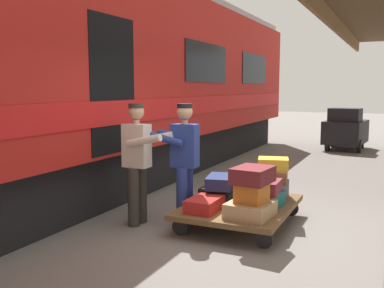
# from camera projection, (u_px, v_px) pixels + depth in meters

# --- Properties ---
(ground_plane) EXTENTS (60.00, 60.00, 0.00)m
(ground_plane) POSITION_uv_depth(u_px,v_px,m) (255.00, 235.00, 5.76)
(ground_plane) COLOR slate
(train_car) EXTENTS (3.02, 19.98, 4.00)m
(train_car) POSITION_uv_depth(u_px,v_px,m) (36.00, 79.00, 7.04)
(train_car) COLOR #B21E19
(train_car) RESTS_ON ground_plane
(luggage_cart) EXTENTS (1.39, 1.86, 0.30)m
(luggage_cart) POSITION_uv_depth(u_px,v_px,m) (240.00, 207.00, 6.16)
(luggage_cart) COLOR brown
(luggage_cart) RESTS_ON ground_plane
(suitcase_teal_softside) EXTENTS (0.54, 0.67, 0.20)m
(suitcase_teal_softside) POSITION_uv_depth(u_px,v_px,m) (262.00, 199.00, 6.01)
(suitcase_teal_softside) COLOR #1E666B
(suitcase_teal_softside) RESTS_ON luggage_cart
(suitcase_slate_roller) EXTENTS (0.42, 0.53, 0.26)m
(suitcase_slate_roller) POSITION_uv_depth(u_px,v_px,m) (271.00, 190.00, 6.47)
(suitcase_slate_roller) COLOR #4C515B
(suitcase_slate_roller) RESTS_ON luggage_cart
(suitcase_red_plastic) EXTENTS (0.38, 0.59, 0.18)m
(suitcase_red_plastic) POSITION_uv_depth(u_px,v_px,m) (205.00, 204.00, 5.82)
(suitcase_red_plastic) COLOR #AD231E
(suitcase_red_plastic) RESTS_ON luggage_cart
(suitcase_gray_aluminum) EXTENTS (0.48, 0.61, 0.23)m
(suitcase_gray_aluminum) POSITION_uv_depth(u_px,v_px,m) (231.00, 186.00, 6.73)
(suitcase_gray_aluminum) COLOR #9EA0A5
(suitcase_gray_aluminum) RESTS_ON luggage_cart
(suitcase_tan_vintage) EXTENTS (0.56, 0.63, 0.19)m
(suitcase_tan_vintage) POSITION_uv_depth(u_px,v_px,m) (250.00, 209.00, 5.55)
(suitcase_tan_vintage) COLOR tan
(suitcase_tan_vintage) RESTS_ON luggage_cart
(suitcase_black_hardshell) EXTENTS (0.46, 0.47, 0.22)m
(suitcase_black_hardshell) POSITION_uv_depth(u_px,v_px,m) (219.00, 194.00, 6.27)
(suitcase_black_hardshell) COLOR black
(suitcase_black_hardshell) RESTS_ON luggage_cart
(suitcase_orange_carryall) EXTENTS (0.38, 0.43, 0.25)m
(suitcase_orange_carryall) POSITION_uv_depth(u_px,v_px,m) (252.00, 192.00, 5.52)
(suitcase_orange_carryall) COLOR #CC6B23
(suitcase_orange_carryall) RESTS_ON suitcase_tan_vintage
(suitcase_maroon_trunk) EXTENTS (0.47, 0.58, 0.20)m
(suitcase_maroon_trunk) POSITION_uv_depth(u_px,v_px,m) (253.00, 175.00, 5.48)
(suitcase_maroon_trunk) COLOR maroon
(suitcase_maroon_trunk) RESTS_ON suitcase_orange_carryall
(suitcase_brown_leather) EXTENTS (0.47, 0.57, 0.18)m
(suitcase_brown_leather) POSITION_uv_depth(u_px,v_px,m) (274.00, 176.00, 6.42)
(suitcase_brown_leather) COLOR brown
(suitcase_brown_leather) RESTS_ON suitcase_slate_roller
(suitcase_yellow_case) EXTENTS (0.51, 0.46, 0.16)m
(suitcase_yellow_case) POSITION_uv_depth(u_px,v_px,m) (273.00, 164.00, 6.43)
(suitcase_yellow_case) COLOR gold
(suitcase_yellow_case) RESTS_ON suitcase_brown_leather
(suitcase_navy_fabric) EXTENTS (0.46, 0.62, 0.17)m
(suitcase_navy_fabric) POSITION_uv_depth(u_px,v_px,m) (220.00, 182.00, 6.22)
(suitcase_navy_fabric) COLOR navy
(suitcase_navy_fabric) RESTS_ON suitcase_black_hardshell
(suitcase_burgundy_valise) EXTENTS (0.44, 0.51, 0.17)m
(suitcase_burgundy_valise) POSITION_uv_depth(u_px,v_px,m) (264.00, 186.00, 5.97)
(suitcase_burgundy_valise) COLOR maroon
(suitcase_burgundy_valise) RESTS_ON suitcase_teal_softside
(porter_in_overalls) EXTENTS (0.68, 0.45, 1.70)m
(porter_in_overalls) POSITION_uv_depth(u_px,v_px,m) (183.00, 159.00, 6.12)
(porter_in_overalls) COLOR navy
(porter_in_overalls) RESTS_ON ground_plane
(porter_by_door) EXTENTS (0.67, 0.43, 1.70)m
(porter_by_door) POSITION_uv_depth(u_px,v_px,m) (138.00, 160.00, 6.10)
(porter_by_door) COLOR #332D28
(porter_by_door) RESTS_ON ground_plane
(baggage_tug) EXTENTS (1.27, 1.81, 1.30)m
(baggage_tug) POSITION_uv_depth(u_px,v_px,m) (345.00, 130.00, 13.63)
(baggage_tug) COLOR black
(baggage_tug) RESTS_ON ground_plane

